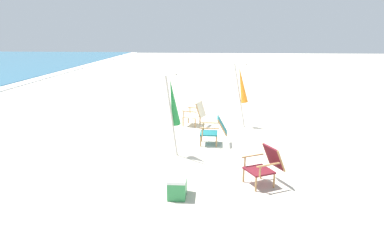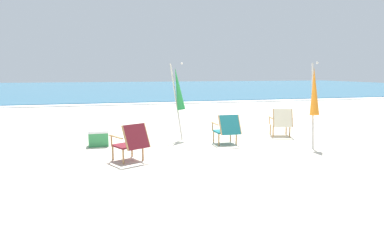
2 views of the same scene
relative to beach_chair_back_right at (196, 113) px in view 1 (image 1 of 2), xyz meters
The scene contains 7 objects.
ground_plane 2.25m from the beach_chair_back_right, 148.60° to the right, with size 80.00×80.00×0.00m, color beige.
beach_chair_back_right is the anchor object (origin of this frame).
beach_chair_front_left 1.99m from the beach_chair_back_right, 161.35° to the right, with size 0.60×0.76×0.78m.
beach_chair_mid_center 4.69m from the beach_chair_back_right, 158.99° to the right, with size 0.83×0.90×0.80m.
umbrella_furled_orange 1.76m from the beach_chair_back_right, 89.84° to the right, with size 0.35×0.52×2.09m.
umbrella_furled_green 3.10m from the beach_chair_back_right, behind, with size 0.45×0.43×2.10m.
cooler_box 5.05m from the beach_chair_back_right, behind, with size 0.49×0.35×0.40m.
Camera 1 is at (-9.14, 0.56, 3.09)m, focal length 32.00 mm.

